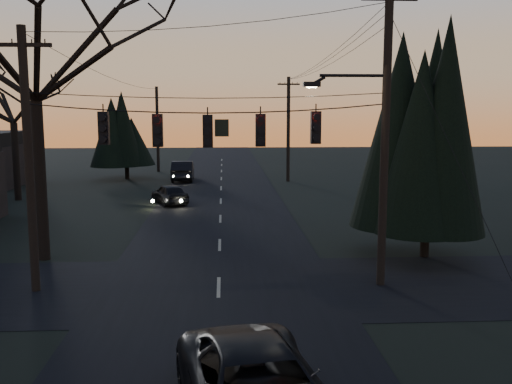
{
  "coord_description": "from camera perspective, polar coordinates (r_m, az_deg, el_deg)",
  "views": [
    {
      "loc": [
        0.2,
        -8.47,
        5.94
      ],
      "look_at": [
        1.15,
        8.1,
        3.51
      ],
      "focal_mm": 40.0,
      "sensor_mm": 36.0,
      "label": 1
    }
  ],
  "objects": [
    {
      "name": "evergreen_dist",
      "position": [
        49.59,
        -12.89,
        5.69
      ],
      "size": [
        4.04,
        4.04,
        6.5
      ],
      "color": "black",
      "rests_on": "ground"
    },
    {
      "name": "utility_pole_right",
      "position": [
        20.11,
        12.32,
        -9.05
      ],
      "size": [
        5.0,
        0.3,
        10.0
      ],
      "primitive_type": null,
      "color": "black",
      "rests_on": "ground"
    },
    {
      "name": "sedan_oncoming_b",
      "position": [
        47.87,
        -7.34,
        2.11
      ],
      "size": [
        1.84,
        4.97,
        1.62
      ],
      "primitive_type": "imported",
      "rotation": [
        0.0,
        0.0,
        3.17
      ],
      "color": "black",
      "rests_on": "ground"
    },
    {
      "name": "evergreen_right",
      "position": [
        23.51,
        16.93,
        5.22
      ],
      "size": [
        4.54,
        4.54,
        8.44
      ],
      "color": "black",
      "rests_on": "ground"
    },
    {
      "name": "utility_pole_far_l",
      "position": [
        55.14,
        -9.72,
        2.02
      ],
      "size": [
        0.3,
        0.3,
        8.0
      ],
      "primitive_type": null,
      "color": "black",
      "rests_on": "ground"
    },
    {
      "name": "cross_road",
      "position": [
        19.4,
        -3.76,
        -9.5
      ],
      "size": [
        60.0,
        7.0,
        0.02
      ],
      "primitive_type": "cube",
      "color": "black",
      "rests_on": "ground"
    },
    {
      "name": "main_road",
      "position": [
        29.08,
        -3.61,
        -3.46
      ],
      "size": [
        8.0,
        120.0,
        0.02
      ],
      "primitive_type": "cube",
      "color": "black",
      "rests_on": "ground"
    },
    {
      "name": "utility_pole_far_r",
      "position": [
        47.15,
        3.2,
        1.07
      ],
      "size": [
        1.8,
        0.3,
        8.5
      ],
      "primitive_type": null,
      "color": "black",
      "rests_on": "ground"
    },
    {
      "name": "span_signal_assembly",
      "position": [
        18.49,
        -4.66,
        6.28
      ],
      "size": [
        11.5,
        0.44,
        1.53
      ],
      "color": "black",
      "rests_on": "ground"
    },
    {
      "name": "bare_tree_left",
      "position": [
        23.79,
        -21.45,
        14.51
      ],
      "size": [
        10.7,
        10.7,
        12.49
      ],
      "color": "black",
      "rests_on": "ground"
    },
    {
      "name": "utility_pole_left",
      "position": [
        20.37,
        -21.12,
        -9.21
      ],
      "size": [
        1.8,
        0.3,
        8.5
      ],
      "primitive_type": null,
      "color": "black",
      "rests_on": "ground"
    },
    {
      "name": "bare_tree_dist",
      "position": [
        40.11,
        -23.24,
        9.26
      ],
      "size": [
        7.22,
        7.22,
        10.11
      ],
      "color": "black",
      "rests_on": "ground"
    },
    {
      "name": "sedan_oncoming_a",
      "position": [
        36.12,
        -8.64,
        -0.22
      ],
      "size": [
        2.9,
        4.02,
        1.27
      ],
      "primitive_type": "imported",
      "rotation": [
        0.0,
        0.0,
        3.56
      ],
      "color": "black",
      "rests_on": "ground"
    }
  ]
}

